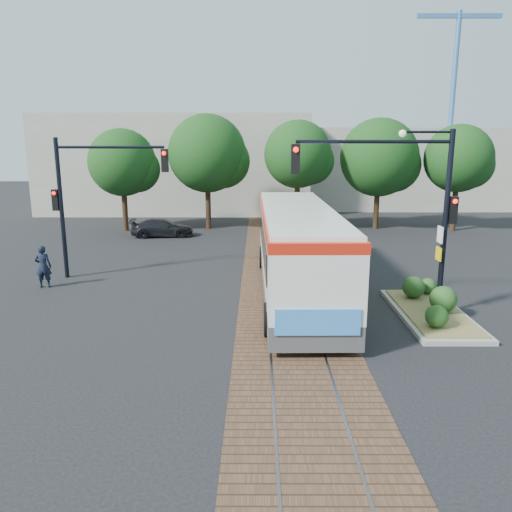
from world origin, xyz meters
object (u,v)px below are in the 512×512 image
object	(u,v)px
signal_pole_main	(410,194)
signal_pole_left	(86,189)
city_bus	(297,246)
traffic_island	(431,306)
officer	(43,266)
parked_car	(162,228)

from	to	relation	value
signal_pole_main	signal_pole_left	size ratio (longest dim) A/B	1.00
city_bus	signal_pole_main	size ratio (longest dim) A/B	2.10
signal_pole_main	signal_pole_left	xyz separation A→B (m)	(-12.23, 4.80, -0.29)
traffic_island	signal_pole_main	bearing A→B (deg)	174.64
signal_pole_main	officer	distance (m)	14.45
officer	traffic_island	bearing A→B (deg)	159.07
parked_car	signal_pole_left	bearing A→B (deg)	166.46
signal_pole_main	signal_pole_left	world-z (taller)	signal_pole_main
city_bus	signal_pole_left	size ratio (longest dim) A/B	2.10
traffic_island	signal_pole_left	xyz separation A→B (m)	(-13.19, 4.89, 3.54)
traffic_island	officer	size ratio (longest dim) A/B	2.97
city_bus	signal_pole_left	world-z (taller)	signal_pole_left
traffic_island	officer	world-z (taller)	officer
signal_pole_left	parked_car	world-z (taller)	signal_pole_left
city_bus	signal_pole_main	world-z (taller)	signal_pole_main
signal_pole_main	city_bus	bearing A→B (deg)	143.20
officer	parked_car	bearing A→B (deg)	-111.51
city_bus	parked_car	size ratio (longest dim) A/B	3.26
signal_pole_left	parked_car	distance (m)	10.38
city_bus	signal_pole_main	distance (m)	4.87
signal_pole_left	officer	size ratio (longest dim) A/B	3.43
signal_pole_main	parked_car	distance (m)	18.60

